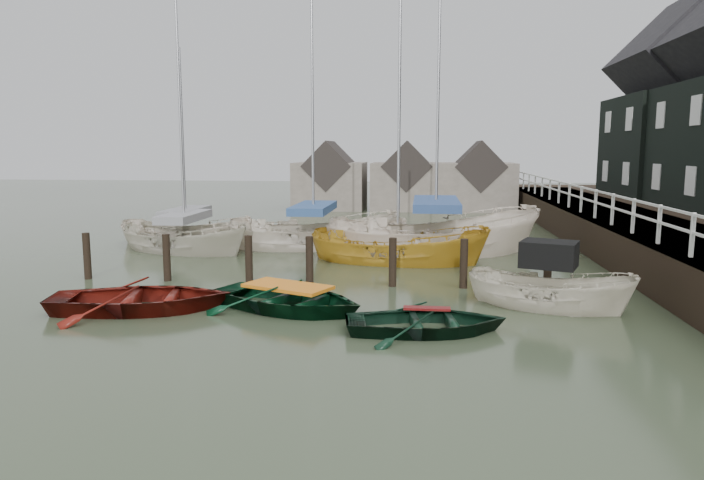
# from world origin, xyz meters

# --- Properties ---
(ground) EXTENTS (120.00, 120.00, 0.00)m
(ground) POSITION_xyz_m (0.00, 0.00, 0.00)
(ground) COLOR #2A3622
(ground) RESTS_ON ground
(pier) EXTENTS (3.04, 32.00, 2.70)m
(pier) POSITION_xyz_m (9.48, 10.00, 0.71)
(pier) COLOR black
(pier) RESTS_ON ground
(mooring_pilings) EXTENTS (13.72, 0.22, 1.80)m
(mooring_pilings) POSITION_xyz_m (-1.11, 3.00, 0.50)
(mooring_pilings) COLOR black
(mooring_pilings) RESTS_ON ground
(far_sheds) EXTENTS (14.00, 4.08, 4.39)m
(far_sheds) POSITION_xyz_m (0.83, 26.00, 1.86)
(far_sheds) COLOR #665B51
(far_sheds) RESTS_ON ground
(rowboat_red) EXTENTS (4.84, 3.91, 0.89)m
(rowboat_red) POSITION_xyz_m (-4.73, -0.39, 0.00)
(rowboat_red) COLOR #5C130D
(rowboat_red) RESTS_ON ground
(rowboat_green) EXTENTS (4.88, 4.29, 0.84)m
(rowboat_green) POSITION_xyz_m (-1.20, 0.05, 0.00)
(rowboat_green) COLOR black
(rowboat_green) RESTS_ON ground
(rowboat_dkgreen) EXTENTS (3.81, 2.97, 0.72)m
(rowboat_dkgreen) POSITION_xyz_m (2.15, -1.43, 0.00)
(rowboat_dkgreen) COLOR black
(rowboat_dkgreen) RESTS_ON ground
(motorboat) EXTENTS (4.34, 2.86, 2.43)m
(motorboat) POSITION_xyz_m (5.15, 0.96, 0.11)
(motorboat) COLOR beige
(motorboat) RESTS_ON ground
(sailboat_a) EXTENTS (6.12, 3.97, 10.70)m
(sailboat_a) POSITION_xyz_m (-6.98, 8.23, 0.07)
(sailboat_a) COLOR #BBB4A0
(sailboat_a) RESTS_ON ground
(sailboat_b) EXTENTS (7.20, 3.77, 12.48)m
(sailboat_b) POSITION_xyz_m (-2.27, 9.75, 0.06)
(sailboat_b) COLOR beige
(sailboat_b) RESTS_ON ground
(sailboat_c) EXTENTS (6.60, 3.34, 9.94)m
(sailboat_c) POSITION_xyz_m (1.19, 6.95, 0.01)
(sailboat_c) COLOR #BA8A22
(sailboat_c) RESTS_ON ground
(sailboat_d) EXTENTS (8.81, 5.35, 13.34)m
(sailboat_d) POSITION_xyz_m (2.52, 8.82, 0.06)
(sailboat_d) COLOR silver
(sailboat_d) RESTS_ON ground
(sailboat_e) EXTENTS (5.91, 2.67, 8.94)m
(sailboat_e) POSITION_xyz_m (-7.56, 9.86, 0.06)
(sailboat_e) COLOR beige
(sailboat_e) RESTS_ON ground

